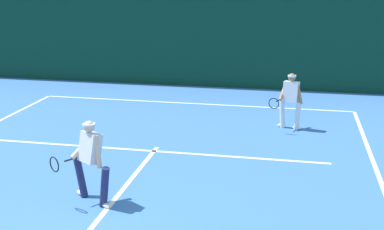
% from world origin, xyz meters
% --- Properties ---
extents(court_line_baseline_far, '(10.07, 0.10, 0.01)m').
position_xyz_m(court_line_baseline_far, '(0.00, 10.73, 0.00)').
color(court_line_baseline_far, white).
rests_on(court_line_baseline_far, ground_plane).
extents(court_line_service, '(8.21, 0.10, 0.01)m').
position_xyz_m(court_line_service, '(0.00, 6.10, 0.00)').
color(court_line_service, white).
rests_on(court_line_service, ground_plane).
extents(court_line_centre, '(0.10, 6.40, 0.01)m').
position_xyz_m(court_line_centre, '(0.00, 3.20, 0.00)').
color(court_line_centre, white).
rests_on(court_line_centre, ground_plane).
extents(player_near, '(1.15, 0.82, 1.57)m').
position_xyz_m(player_near, '(-0.38, 3.23, 0.86)').
color(player_near, '#1E234C').
rests_on(player_near, ground_plane).
extents(player_far, '(0.91, 0.86, 1.52)m').
position_xyz_m(player_far, '(3.11, 8.62, 0.83)').
color(player_far, silver).
rests_on(player_far, ground_plane).
extents(back_fence_windscreen, '(21.11, 0.12, 3.22)m').
position_xyz_m(back_fence_windscreen, '(0.00, 13.35, 1.61)').
color(back_fence_windscreen, '#0A3224').
rests_on(back_fence_windscreen, ground_plane).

